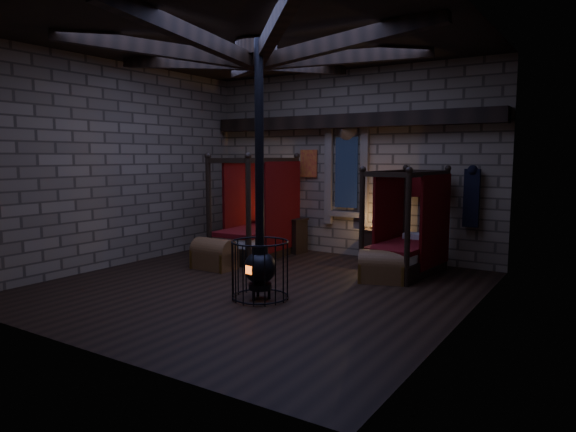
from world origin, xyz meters
The scene contains 8 objects.
room centered at (0.00, 0.09, 3.74)m, with size 7.02×7.02×4.29m.
bed_left centered at (-1.61, 2.21, 0.55)m, with size 1.24×2.20×2.24m.
bed_right centered at (1.82, 2.44, 0.49)m, with size 1.17×1.99×2.00m.
trunk_left centered at (-1.59, 0.68, 0.28)m, with size 0.87×0.56×0.63m.
trunk_right centered at (1.70, 1.48, 0.26)m, with size 0.93×0.74×0.60m.
nightstand_left centered at (-1.16, 3.07, 0.42)m, with size 0.57×0.55×1.00m.
nightstand_right centered at (0.87, 3.10, 0.36)m, with size 0.44×0.42×0.77m.
stove centered at (0.49, -0.60, 0.59)m, with size 0.92×0.92×4.05m.
Camera 1 is at (5.19, -7.11, 2.28)m, focal length 32.00 mm.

